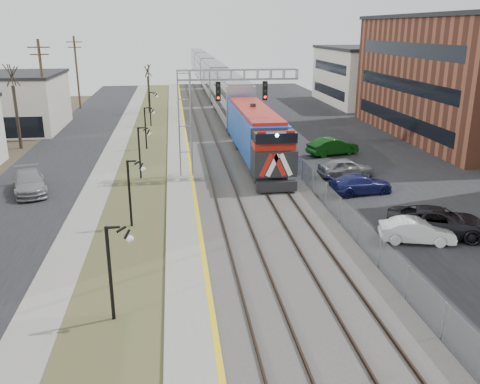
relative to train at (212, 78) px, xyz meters
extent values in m
cube|color=black|center=(-17.00, -43.41, -2.92)|extent=(7.00, 120.00, 0.04)
cube|color=gray|center=(-12.50, -43.41, -2.90)|extent=(2.00, 120.00, 0.08)
cube|color=#434B28|center=(-9.50, -43.41, -2.91)|extent=(4.00, 120.00, 0.06)
cube|color=gray|center=(-6.50, -43.41, -2.82)|extent=(2.00, 120.00, 0.24)
cube|color=#595651|center=(-1.50, -43.41, -2.84)|extent=(8.00, 120.00, 0.20)
cube|color=black|center=(10.50, -43.41, -2.92)|extent=(16.00, 120.00, 0.04)
cube|color=gold|center=(-5.62, -43.41, -2.69)|extent=(0.24, 120.00, 0.01)
cube|color=#2D2119|center=(-4.25, -43.41, -2.66)|extent=(0.08, 120.00, 0.15)
cube|color=#2D2119|center=(-2.75, -43.41, -2.66)|extent=(0.08, 120.00, 0.15)
cube|color=#2D2119|center=(-0.75, -43.41, -2.66)|extent=(0.08, 120.00, 0.15)
cube|color=#2D2119|center=(0.75, -43.41, -2.66)|extent=(0.08, 120.00, 0.15)
cube|color=#1443A5|center=(0.00, -47.19, -0.46)|extent=(3.00, 17.00, 4.25)
cube|color=black|center=(0.00, -55.89, -2.24)|extent=(2.80, 0.50, 0.70)
cube|color=#9A9CA4|center=(0.00, -26.89, 0.07)|extent=(3.00, 22.00, 5.33)
cube|color=#9A9CA4|center=(0.00, -4.09, 0.07)|extent=(3.00, 22.00, 5.33)
cube|color=#9A9CA4|center=(0.00, 18.71, 0.07)|extent=(3.00, 22.00, 5.33)
cube|color=#9A9CA4|center=(0.00, 41.51, 0.07)|extent=(3.00, 22.00, 5.33)
cube|color=gray|center=(-6.00, -50.41, 1.06)|extent=(1.00, 1.00, 8.00)
cube|color=gray|center=(-2.00, -50.41, 4.81)|extent=(9.00, 0.80, 0.80)
cube|color=black|center=(-3.50, -50.86, 3.66)|extent=(0.35, 0.25, 1.40)
cube|color=black|center=(0.00, -50.86, 3.66)|extent=(0.35, 0.25, 1.40)
cylinder|color=black|center=(-9.50, -70.41, -0.94)|extent=(0.14, 0.14, 4.00)
cylinder|color=black|center=(-9.50, -60.41, -0.94)|extent=(0.14, 0.14, 4.00)
cylinder|color=black|center=(-9.50, -50.41, -0.94)|extent=(0.14, 0.14, 4.00)
cylinder|color=black|center=(-9.50, -40.41, -0.94)|extent=(0.14, 0.14, 4.00)
cylinder|color=black|center=(-9.50, -28.41, -0.94)|extent=(0.14, 0.14, 4.00)
cylinder|color=#4C3823|center=(-20.00, -33.41, 2.06)|extent=(0.28, 0.28, 10.00)
cylinder|color=#4C3823|center=(-20.00, -13.41, 2.06)|extent=(0.28, 0.28, 10.00)
cube|color=gray|center=(2.70, -43.41, -2.14)|extent=(0.04, 120.00, 1.60)
cube|color=brown|center=(24.50, -38.41, 3.06)|extent=(16.00, 26.00, 12.00)
cube|color=#BBB6A4|center=(24.50, -13.41, 1.06)|extent=(16.00, 18.00, 8.00)
cylinder|color=#382D23|center=(-21.50, -38.41, 0.04)|extent=(0.30, 0.30, 5.95)
cylinder|color=#382D23|center=(-10.00, -18.41, -0.49)|extent=(0.30, 0.30, 4.90)
imported|color=silver|center=(5.88, -64.74, -2.29)|extent=(4.14, 2.32, 1.29)
imported|color=black|center=(7.54, -63.91, -2.17)|extent=(6.08, 4.37, 1.54)
imported|color=#161A4F|center=(5.88, -56.17, -2.28)|extent=(4.80, 2.52, 1.33)
imported|color=slate|center=(6.23, -52.06, -2.20)|extent=(4.48, 2.19, 1.47)
imported|color=#0C3C0C|center=(7.38, -44.98, -2.17)|extent=(4.97, 2.88, 1.55)
imported|color=gray|center=(-17.03, -52.96, -2.19)|extent=(3.55, 5.56, 1.50)
camera|label=1|loc=(-6.83, -88.53, 8.12)|focal=38.00mm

